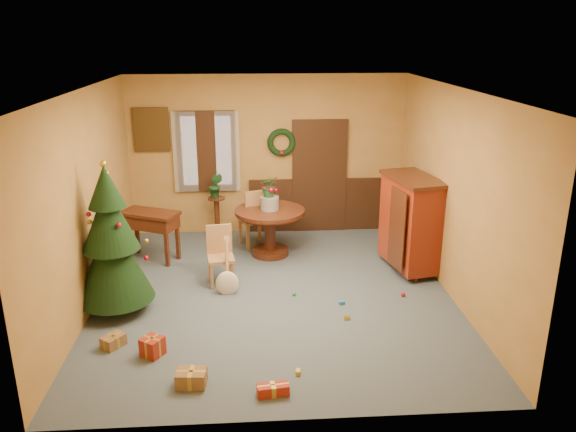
{
  "coord_description": "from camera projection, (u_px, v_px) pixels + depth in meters",
  "views": [
    {
      "loc": [
        -0.31,
        -7.31,
        3.62
      ],
      "look_at": [
        0.21,
        0.4,
        1.06
      ],
      "focal_mm": 35.0,
      "sensor_mm": 36.0,
      "label": 1
    }
  ],
  "objects": [
    {
      "name": "dining_table",
      "position": [
        270.0,
        223.0,
        9.35
      ],
      "size": [
        1.16,
        1.16,
        0.8
      ],
      "color": "black",
      "rests_on": "floor"
    },
    {
      "name": "room_envelope",
      "position": [
        279.0,
        174.0,
        10.3
      ],
      "size": [
        5.5,
        5.5,
        5.5
      ],
      "color": "#3A4A55",
      "rests_on": "ground"
    },
    {
      "name": "gift_c",
      "position": [
        114.0,
        341.0,
        6.73
      ],
      "size": [
        0.31,
        0.32,
        0.15
      ],
      "color": "brown",
      "rests_on": "floor"
    },
    {
      "name": "stand_plant",
      "position": [
        216.0,
        185.0,
        9.9
      ],
      "size": [
        0.29,
        0.25,
        0.45
      ],
      "primitive_type": "imported",
      "rotation": [
        0.0,
        0.0,
        -0.21
      ],
      "color": "#19471E",
      "rests_on": "plant_stand"
    },
    {
      "name": "centerpiece_plant",
      "position": [
        270.0,
        186.0,
        9.15
      ],
      "size": [
        0.33,
        0.28,
        0.36
      ],
      "primitive_type": "imported",
      "color": "#1E4C23",
      "rests_on": "urn"
    },
    {
      "name": "gift_a",
      "position": [
        191.0,
        378.0,
        6.0
      ],
      "size": [
        0.33,
        0.26,
        0.17
      ],
      "color": "brown",
      "rests_on": "floor"
    },
    {
      "name": "plant_stand",
      "position": [
        217.0,
        214.0,
        10.06
      ],
      "size": [
        0.31,
        0.31,
        0.79
      ],
      "color": "black",
      "rests_on": "floor"
    },
    {
      "name": "sideboard",
      "position": [
        411.0,
        221.0,
        8.69
      ],
      "size": [
        0.84,
        1.28,
        1.51
      ],
      "color": "#4F1409",
      "rests_on": "floor"
    },
    {
      "name": "christmas_tree",
      "position": [
        111.0,
        242.0,
        7.32
      ],
      "size": [
        1.01,
        1.01,
        2.08
      ],
      "color": "#382111",
      "rests_on": "floor"
    },
    {
      "name": "guitar",
      "position": [
        227.0,
        269.0,
        7.98
      ],
      "size": [
        0.46,
        0.58,
        0.77
      ],
      "primitive_type": null,
      "rotation": [
        -0.49,
        0.0,
        0.26
      ],
      "color": "beige",
      "rests_on": "floor"
    },
    {
      "name": "toy_e",
      "position": [
        347.0,
        318.0,
        7.38
      ],
      "size": [
        0.08,
        0.06,
        0.05
      ],
      "primitive_type": "cube",
      "rotation": [
        0.0,
        0.0,
        0.08
      ],
      "color": "gold",
      "rests_on": "floor"
    },
    {
      "name": "toy_a",
      "position": [
        342.0,
        303.0,
        7.78
      ],
      "size": [
        0.09,
        0.07,
        0.05
      ],
      "primitive_type": "cube",
      "rotation": [
        0.0,
        0.0,
        0.27
      ],
      "color": "#2A6EB8",
      "rests_on": "floor"
    },
    {
      "name": "gift_d",
      "position": [
        273.0,
        390.0,
        5.84
      ],
      "size": [
        0.35,
        0.18,
        0.12
      ],
      "color": "maroon",
      "rests_on": "floor"
    },
    {
      "name": "toy_b",
      "position": [
        294.0,
        294.0,
        8.03
      ],
      "size": [
        0.06,
        0.06,
        0.06
      ],
      "primitive_type": "sphere",
      "color": "green",
      "rests_on": "floor"
    },
    {
      "name": "chair_far",
      "position": [
        255.0,
        216.0,
        9.68
      ],
      "size": [
        0.6,
        0.6,
        1.06
      ],
      "color": "#955E3B",
      "rests_on": "floor"
    },
    {
      "name": "writing_desk",
      "position": [
        150.0,
        224.0,
        9.13
      ],
      "size": [
        1.04,
        0.81,
        0.83
      ],
      "color": "black",
      "rests_on": "floor"
    },
    {
      "name": "urn",
      "position": [
        270.0,
        203.0,
        9.24
      ],
      "size": [
        0.3,
        0.3,
        0.22
      ],
      "primitive_type": "cylinder",
      "color": "slate",
      "rests_on": "dining_table"
    },
    {
      "name": "gift_b",
      "position": [
        153.0,
        347.0,
        6.54
      ],
      "size": [
        0.31,
        0.31,
        0.23
      ],
      "color": "maroon",
      "rests_on": "floor"
    },
    {
      "name": "toy_d",
      "position": [
        403.0,
        295.0,
        8.01
      ],
      "size": [
        0.06,
        0.06,
        0.06
      ],
      "primitive_type": "sphere",
      "color": "#B20B21",
      "rests_on": "floor"
    },
    {
      "name": "chair_near",
      "position": [
        220.0,
        253.0,
        8.35
      ],
      "size": [
        0.43,
        0.43,
        0.88
      ],
      "color": "#955E3B",
      "rests_on": "floor"
    },
    {
      "name": "toy_c",
      "position": [
        298.0,
        372.0,
        6.21
      ],
      "size": [
        0.06,
        0.09,
        0.05
      ],
      "primitive_type": "cube",
      "rotation": [
        0.0,
        0.0,
        1.39
      ],
      "color": "gold",
      "rests_on": "floor"
    }
  ]
}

